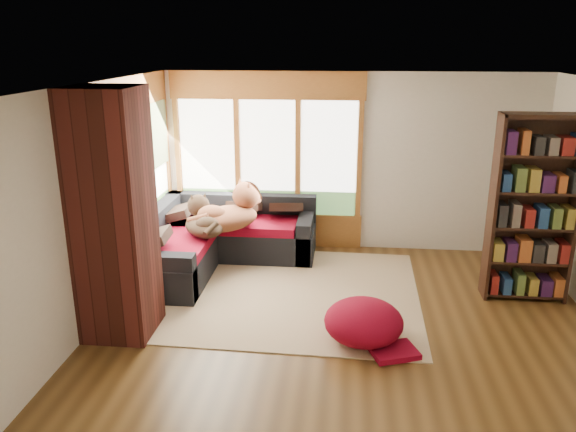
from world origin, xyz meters
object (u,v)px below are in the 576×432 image
(brick_chimney, at_px, (113,216))
(dog_tan, at_px, (230,210))
(sectional_sofa, at_px, (208,241))
(dog_brindle, at_px, (203,220))
(area_rug, at_px, (266,291))
(pouf, at_px, (364,321))
(bookshelf, at_px, (533,210))

(brick_chimney, relative_size, dog_tan, 2.35)
(sectional_sofa, bearing_deg, dog_brindle, -79.00)
(dog_tan, bearing_deg, area_rug, -95.56)
(pouf, bearing_deg, sectional_sofa, 136.55)
(pouf, bearing_deg, dog_brindle, 142.12)
(pouf, distance_m, dog_tan, 2.63)
(pouf, bearing_deg, dog_tan, 133.41)
(sectional_sofa, bearing_deg, bookshelf, -5.96)
(bookshelf, height_order, dog_tan, bookshelf)
(bookshelf, bearing_deg, area_rug, -177.09)
(sectional_sofa, distance_m, pouf, 2.94)
(dog_tan, bearing_deg, brick_chimney, -156.36)
(pouf, bearing_deg, bookshelf, 32.66)
(dog_tan, height_order, dog_brindle, dog_tan)
(bookshelf, relative_size, dog_brindle, 2.58)
(brick_chimney, height_order, pouf, brick_chimney)
(sectional_sofa, height_order, pouf, sectional_sofa)
(brick_chimney, bearing_deg, sectional_sofa, 77.71)
(brick_chimney, height_order, dog_tan, brick_chimney)
(sectional_sofa, height_order, area_rug, sectional_sofa)
(brick_chimney, bearing_deg, area_rug, 38.79)
(sectional_sofa, xyz_separation_m, dog_tan, (0.37, -0.16, 0.51))
(area_rug, bearing_deg, dog_tan, 127.44)
(area_rug, bearing_deg, pouf, -43.02)
(bookshelf, height_order, pouf, bookshelf)
(brick_chimney, xyz_separation_m, dog_tan, (0.82, 1.89, -0.49))
(brick_chimney, distance_m, bookshelf, 4.72)
(dog_brindle, bearing_deg, area_rug, -148.75)
(brick_chimney, relative_size, dog_brindle, 2.99)
(pouf, relative_size, dog_brindle, 0.95)
(bookshelf, relative_size, dog_tan, 2.03)
(brick_chimney, xyz_separation_m, area_rug, (1.40, 1.13, -1.29))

